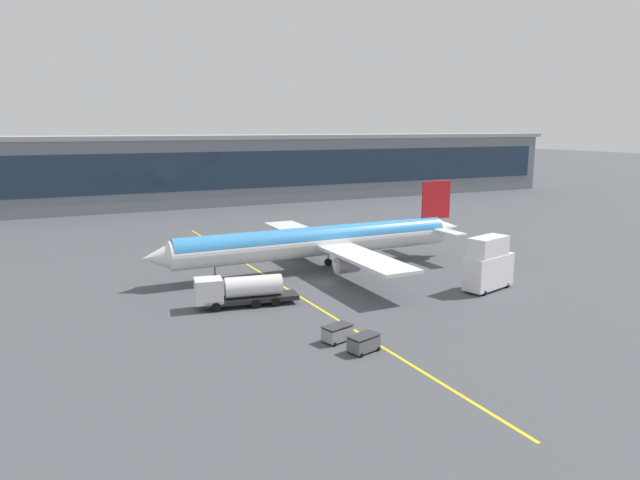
{
  "coord_description": "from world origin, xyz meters",
  "views": [
    {
      "loc": [
        -29.3,
        -60.54,
        18.65
      ],
      "look_at": [
        0.64,
        3.67,
        4.5
      ],
      "focal_mm": 31.93,
      "sensor_mm": 36.0,
      "label": 1
    }
  ],
  "objects": [
    {
      "name": "terminal_building",
      "position": [
        17.86,
        78.78,
        8.33
      ],
      "size": [
        173.89,
        19.11,
        16.62
      ],
      "color": "slate",
      "rests_on": "ground_plane"
    },
    {
      "name": "main_airliner",
      "position": [
        1.59,
        5.68,
        3.94
      ],
      "size": [
        45.32,
        36.09,
        11.05
      ],
      "color": "white",
      "rests_on": "ground_plane"
    },
    {
      "name": "fuel_tanker",
      "position": [
        -12.62,
        -4.79,
        1.75
      ],
      "size": [
        11.05,
        4.02,
        3.25
      ],
      "color": "#232326",
      "rests_on": "ground_plane"
    },
    {
      "name": "catering_lift",
      "position": [
        15.32,
        -10.94,
        3.07
      ],
      "size": [
        7.23,
        4.29,
        6.3
      ],
      "color": "white",
      "rests_on": "ground_plane"
    },
    {
      "name": "baggage_cart_0",
      "position": [
        -6.85,
        -21.13,
        0.78
      ],
      "size": [
        2.98,
        2.26,
        1.48
      ],
      "color": "#595B60",
      "rests_on": "ground_plane"
    },
    {
      "name": "baggage_cart_1",
      "position": [
        -7.78,
        -18.07,
        0.78
      ],
      "size": [
        2.98,
        2.26,
        1.48
      ],
      "color": "gray",
      "rests_on": "ground_plane"
    },
    {
      "name": "apron_lead_in_line",
      "position": [
        -5.77,
        2.0,
        0.0
      ],
      "size": [
        3.37,
        79.95,
        0.01
      ],
      "primitive_type": "cube",
      "rotation": [
        0.0,
        0.0,
        0.04
      ],
      "color": "yellow",
      "rests_on": "ground_plane"
    },
    {
      "name": "ground_plane",
      "position": [
        0.0,
        0.0,
        0.0
      ],
      "size": [
        700.0,
        700.0,
        0.0
      ],
      "primitive_type": "plane",
      "color": "#47494F"
    }
  ]
}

